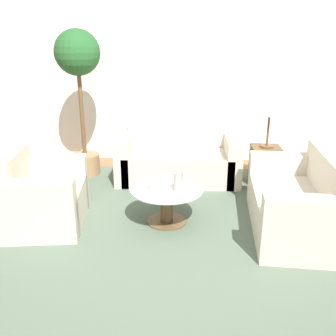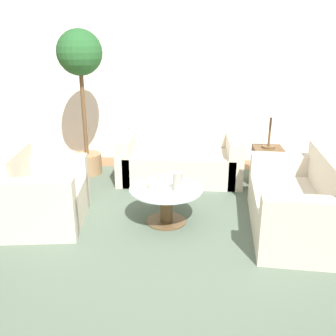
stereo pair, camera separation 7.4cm
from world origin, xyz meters
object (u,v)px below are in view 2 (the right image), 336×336
coffee_table (166,200)px  table_lamp (272,108)px  bowl (156,185)px  sofa_main (180,159)px  armchair (40,198)px  potted_plant (81,75)px  loveseat (301,206)px  vase (178,182)px  book_stack (166,177)px

coffee_table → table_lamp: 1.99m
bowl → sofa_main: bearing=82.2°
armchair → bowl: 1.28m
sofa_main → potted_plant: (-1.40, 0.08, 1.18)m
coffee_table → table_lamp: size_ratio=1.17×
sofa_main → coffee_table: (-0.09, -1.43, -0.02)m
loveseat → table_lamp: bearing=-171.5°
vase → bowl: bearing=167.4°
sofa_main → table_lamp: bearing=-7.4°
table_lamp → vase: (-1.17, -1.33, -0.57)m
vase → table_lamp: bearing=48.5°
armchair → bowl: size_ratio=5.86×
vase → bowl: (-0.23, 0.05, -0.07)m
armchair → coffee_table: size_ratio=1.37×
armchair → sofa_main: bearing=-51.0°
sofa_main → loveseat: bearing=-49.1°
loveseat → bowl: bearing=-89.7°
sofa_main → vase: sofa_main is taller
sofa_main → bowl: 1.45m
armchair → book_stack: 1.41m
book_stack → vase: bearing=-76.3°
bowl → book_stack: bearing=72.1°
sofa_main → book_stack: 1.18m
potted_plant → book_stack: bearing=-44.2°
armchair → book_stack: size_ratio=5.67×
table_lamp → bowl: bearing=-137.8°
vase → book_stack: (-0.15, 0.31, -0.07)m
vase → sofa_main: bearing=91.4°
sofa_main → book_stack: bearing=-95.4°
potted_plant → book_stack: 2.06m
armchair → vase: 1.51m
armchair → bowl: (1.27, 0.10, 0.15)m
book_stack → table_lamp: bearing=26.1°
armchair → bowl: bearing=-92.9°
armchair → coffee_table: 1.38m
sofa_main → vase: bearing=-88.6°
table_lamp → loveseat: bearing=-85.3°
book_stack → potted_plant: bearing=124.4°
bowl → book_stack: 0.27m
loveseat → bowl: (-1.52, 0.09, 0.15)m
armchair → book_stack: bearing=-82.4°
armchair → bowl: armchair is taller
vase → coffee_table: bearing=156.5°
table_lamp → coffee_table: bearing=-135.5°
sofa_main → coffee_table: sofa_main is taller
armchair → loveseat: size_ratio=0.71×
sofa_main → table_lamp: table_lamp is taller
sofa_main → vase: size_ratio=8.58×
armchair → table_lamp: size_ratio=1.60×
potted_plant → vase: (1.43, -1.56, -0.95)m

